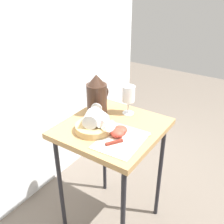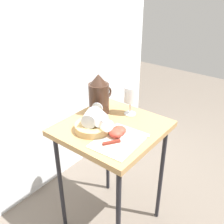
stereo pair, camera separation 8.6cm
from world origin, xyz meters
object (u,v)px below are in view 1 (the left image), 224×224
at_px(wine_glass_upright, 129,96).
at_px(wine_glass_tipped_far, 92,118).
at_px(pitcher, 97,98).
at_px(apple_half_right, 121,130).
at_px(knife, 122,141).
at_px(table, 112,138).
at_px(basket_tray, 94,128).
at_px(wine_glass_tipped_near, 98,118).
at_px(apple_half_left, 117,133).

distance_m(wine_glass_upright, wine_glass_tipped_far, 0.26).
xyz_separation_m(pitcher, apple_half_right, (-0.11, -0.22, -0.07)).
bearing_deg(wine_glass_upright, knife, -155.86).
height_order(table, knife, knife).
bearing_deg(knife, table, 50.85).
relative_size(apple_half_right, knife, 0.33).
relative_size(table, basket_tray, 3.85).
distance_m(basket_tray, wine_glass_tipped_far, 0.05).
bearing_deg(wine_glass_upright, basket_tray, 168.00).
xyz_separation_m(wine_glass_tipped_near, knife, (-0.02, -0.15, -0.07)).
xyz_separation_m(basket_tray, wine_glass_upright, (0.25, -0.05, 0.09)).
height_order(basket_tray, wine_glass_upright, wine_glass_upright).
relative_size(wine_glass_tipped_far, apple_half_right, 2.50).
xyz_separation_m(wine_glass_upright, apple_half_left, (-0.23, -0.07, -0.09)).
bearing_deg(wine_glass_tipped_near, table, -19.62).
bearing_deg(table, pitcher, 64.08).
bearing_deg(basket_tray, knife, -93.23).
xyz_separation_m(table, wine_glass_tipped_far, (-0.09, 0.06, 0.15)).
xyz_separation_m(apple_half_left, knife, (-0.03, -0.04, -0.01)).
relative_size(pitcher, apple_half_left, 3.37).
relative_size(wine_glass_tipped_near, apple_half_right, 2.40).
height_order(apple_half_right, knife, apple_half_right).
bearing_deg(table, wine_glass_tipped_near, 160.38).
distance_m(wine_glass_tipped_near, knife, 0.16).
relative_size(table, pitcher, 3.13).
relative_size(table, wine_glass_tipped_far, 4.21).
height_order(table, pitcher, pitcher).
distance_m(pitcher, wine_glass_tipped_near, 0.19).
distance_m(table, apple_half_left, 0.14).
xyz_separation_m(pitcher, wine_glass_tipped_near, (-0.15, -0.12, -0.02)).
relative_size(table, knife, 3.49).
xyz_separation_m(table, apple_half_left, (-0.07, -0.08, 0.10)).
height_order(wine_glass_tipped_far, apple_half_right, wine_glass_tipped_far).
height_order(wine_glass_tipped_far, apple_half_left, wine_glass_tipped_far).
bearing_deg(pitcher, wine_glass_upright, -59.10).
distance_m(wine_glass_upright, apple_half_right, 0.23).
bearing_deg(apple_half_right, pitcher, 63.54).
bearing_deg(wine_glass_tipped_near, basket_tray, 117.72).
bearing_deg(pitcher, wine_glass_tipped_far, -150.89).
bearing_deg(apple_half_left, wine_glass_upright, 17.77).
relative_size(table, wine_glass_tipped_near, 4.39).
relative_size(basket_tray, wine_glass_tipped_near, 1.14).
xyz_separation_m(wine_glass_upright, apple_half_right, (-0.20, -0.07, -0.09)).
bearing_deg(wine_glass_tipped_far, pitcher, 29.11).
height_order(table, apple_half_left, apple_half_left).
distance_m(wine_glass_upright, knife, 0.30).
distance_m(basket_tray, wine_glass_tipped_near, 0.06).
relative_size(apple_half_left, knife, 0.33).
distance_m(apple_half_left, apple_half_right, 0.03).
bearing_deg(table, basket_tray, 150.95).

